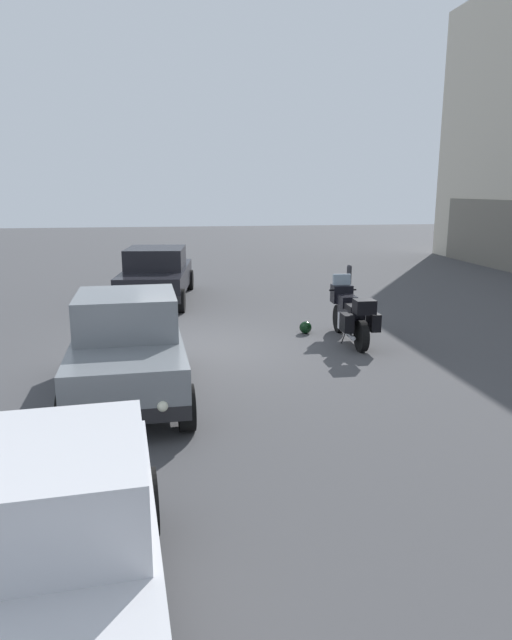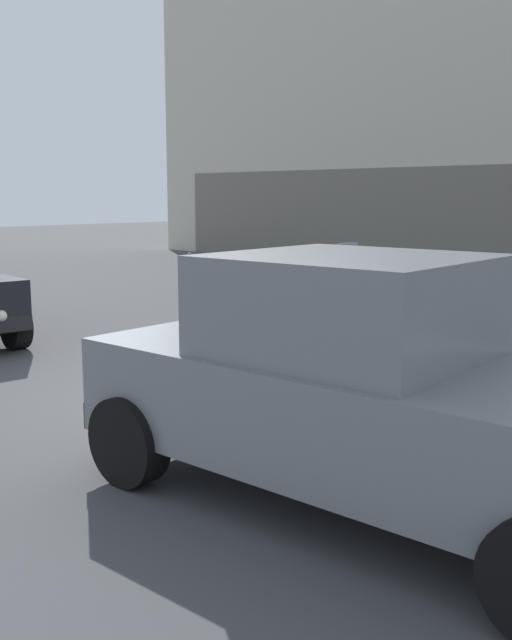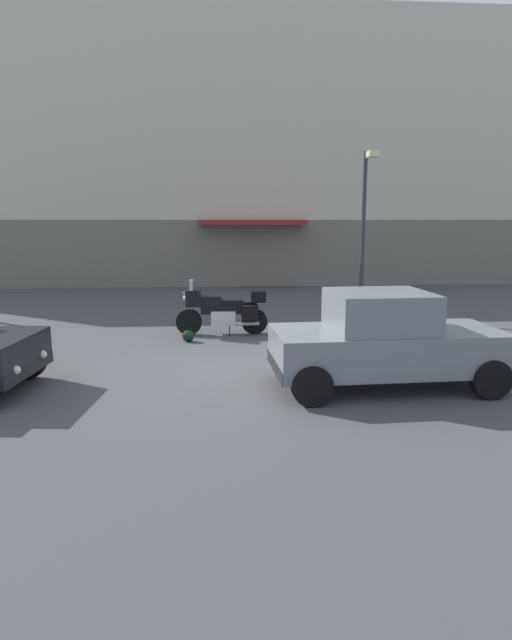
# 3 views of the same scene
# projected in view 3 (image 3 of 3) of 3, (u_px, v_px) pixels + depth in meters

# --- Properties ---
(ground_plane) EXTENTS (80.00, 80.00, 0.00)m
(ground_plane) POSITION_uv_depth(u_px,v_px,m) (235.00, 369.00, 10.26)
(ground_plane) COLOR #424244
(building_facade_rear) EXTENTS (32.50, 3.40, 11.36)m
(building_facade_rear) POSITION_uv_depth(u_px,v_px,m) (222.00, 153.00, 22.99)
(building_facade_rear) COLOR beige
(building_facade_rear) RESTS_ON ground
(motorcycle) EXTENTS (2.26, 0.77, 1.36)m
(motorcycle) POSITION_uv_depth(u_px,v_px,m) (223.00, 310.00, 13.26)
(motorcycle) COLOR black
(motorcycle) RESTS_ON ground
(helmet) EXTENTS (0.28, 0.28, 0.28)m
(helmet) POSITION_uv_depth(u_px,v_px,m) (188.00, 336.00, 12.52)
(helmet) COLOR black
(helmet) RESTS_ON ground
(car_hatchback_near) EXTENTS (3.93, 1.93, 1.64)m
(car_hatchback_near) POSITION_uv_depth(u_px,v_px,m) (385.00, 341.00, 9.01)
(car_hatchback_near) COLOR slate
(car_hatchback_near) RESTS_ON ground
(streetlamp_curbside) EXTENTS (0.28, 0.94, 4.68)m
(streetlamp_curbside) POSITION_uv_depth(u_px,v_px,m) (365.00, 218.00, 15.19)
(streetlamp_curbside) COLOR #2D2D33
(streetlamp_curbside) RESTS_ON ground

